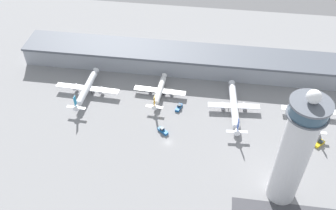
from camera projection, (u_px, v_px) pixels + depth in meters
name	position (u px, v px, depth m)	size (l,w,h in m)	color
ground_plane	(168.00, 143.00, 210.73)	(1000.00, 1000.00, 0.00)	gray
terminal_building	(182.00, 60.00, 256.73)	(218.38, 25.00, 14.08)	#9399A3
control_tower	(295.00, 151.00, 164.13)	(17.09, 17.09, 67.30)	silver
airplane_gate_alpha	(87.00, 88.00, 238.20)	(41.47, 39.08, 13.57)	silver
airplane_gate_bravo	(160.00, 91.00, 237.83)	(33.50, 32.88, 11.74)	white
airplane_gate_charlie	(234.00, 106.00, 226.67)	(31.66, 45.41, 13.47)	silver
airplane_gate_delta	(313.00, 111.00, 223.69)	(36.54, 37.89, 12.08)	white
service_truck_catering	(320.00, 143.00, 209.02)	(6.64, 6.68, 2.76)	black
service_truck_fuel	(179.00, 107.00, 230.73)	(4.20, 7.32, 2.74)	black
service_truck_baggage	(163.00, 131.00, 215.99)	(6.85, 6.12, 3.11)	black
service_truck_water	(292.00, 162.00, 199.15)	(4.19, 8.75, 2.80)	black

